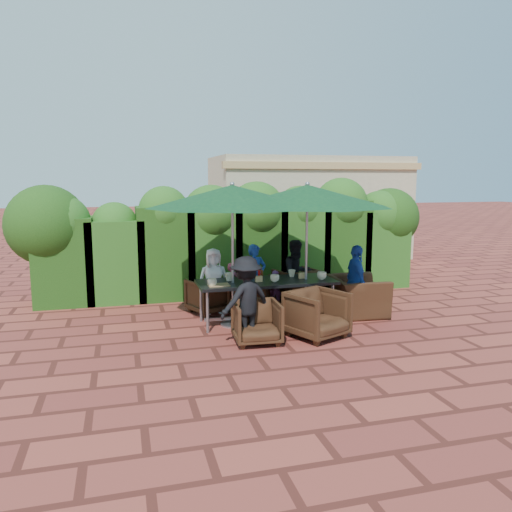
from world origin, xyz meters
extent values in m
plane|color=brown|center=(0.00, 0.00, 0.00)|extent=(80.00, 80.00, 0.00)
cube|color=black|center=(0.04, -0.04, 0.72)|extent=(2.41, 0.90, 0.05)
cube|color=gray|center=(0.04, -0.04, 0.12)|extent=(2.21, 0.05, 0.05)
cylinder|color=gray|center=(-1.06, -0.39, 0.35)|extent=(0.05, 0.05, 0.70)
cylinder|color=gray|center=(-1.06, 0.31, 0.35)|extent=(0.05, 0.05, 0.70)
cylinder|color=gray|center=(1.15, -0.39, 0.35)|extent=(0.05, 0.05, 0.70)
cylinder|color=gray|center=(1.15, 0.31, 0.35)|extent=(0.05, 0.05, 0.70)
cylinder|color=gray|center=(-0.56, -0.06, 0.01)|extent=(0.44, 0.44, 0.03)
cylinder|color=gray|center=(-0.56, -0.06, 1.20)|extent=(0.04, 0.04, 2.40)
cone|color=#0B321A|center=(-0.56, -0.06, 2.22)|extent=(2.90, 2.90, 0.38)
sphere|color=gray|center=(-0.56, -0.06, 2.42)|extent=(0.08, 0.08, 0.08)
cylinder|color=gray|center=(0.76, -0.10, 0.01)|extent=(0.44, 0.44, 0.03)
cylinder|color=gray|center=(0.76, -0.10, 1.20)|extent=(0.04, 0.04, 2.40)
cone|color=#0B321A|center=(0.76, -0.10, 2.22)|extent=(2.99, 2.99, 0.38)
sphere|color=gray|center=(0.76, -0.10, 2.42)|extent=(0.08, 0.08, 0.08)
imported|color=black|center=(-0.82, 0.88, 0.36)|extent=(0.90, 0.87, 0.72)
imported|color=black|center=(-0.04, 0.81, 0.37)|extent=(0.94, 0.92, 0.75)
imported|color=black|center=(1.00, 0.99, 0.40)|extent=(0.94, 0.90, 0.81)
imported|color=black|center=(-0.42, -1.08, 0.36)|extent=(0.73, 0.69, 0.72)
imported|color=black|center=(0.59, -1.07, 0.42)|extent=(1.05, 1.02, 0.83)
imported|color=black|center=(1.84, 0.05, 0.47)|extent=(0.79, 1.13, 0.93)
imported|color=white|center=(-0.73, 0.86, 0.61)|extent=(0.61, 0.37, 1.22)
imported|color=#1F47AB|center=(0.11, 0.97, 0.63)|extent=(0.52, 0.45, 1.26)
imported|color=black|center=(0.92, 0.83, 0.67)|extent=(0.71, 0.52, 1.33)
imported|color=black|center=(-0.56, -1.01, 0.67)|extent=(0.95, 0.69, 1.35)
imported|color=#1F47AB|center=(1.76, -0.05, 0.66)|extent=(0.47, 0.81, 1.32)
imported|color=#CD486F|center=(-0.31, 1.11, 0.44)|extent=(0.39, 0.35, 0.89)
imported|color=#814392|center=(0.51, 0.92, 0.37)|extent=(0.31, 0.27, 0.73)
imported|color=#23803E|center=(1.89, 4.10, 0.83)|extent=(1.62, 0.84, 1.65)
imported|color=#CD486F|center=(2.22, 4.31, 0.86)|extent=(0.94, 0.73, 1.73)
imported|color=gray|center=(3.19, 4.43, 0.78)|extent=(1.04, 0.55, 1.56)
imported|color=beige|center=(-0.95, -0.25, 0.81)|extent=(0.16, 0.16, 0.13)
imported|color=beige|center=(-0.59, 0.11, 0.82)|extent=(0.15, 0.15, 0.14)
imported|color=beige|center=(0.15, -0.18, 0.81)|extent=(0.16, 0.16, 0.13)
imported|color=beige|center=(0.59, 0.17, 0.81)|extent=(0.14, 0.14, 0.13)
imported|color=beige|center=(1.02, -0.19, 0.82)|extent=(0.17, 0.17, 0.13)
cylinder|color=#B20C0A|center=(-0.06, 0.06, 0.83)|extent=(0.04, 0.04, 0.17)
cylinder|color=#4C230C|center=(-0.01, 0.07, 0.83)|extent=(0.04, 0.04, 0.17)
cube|color=#A47F4F|center=(-0.84, -0.23, 0.76)|extent=(0.35, 0.25, 0.02)
cube|color=tan|center=(-0.11, -0.11, 0.80)|extent=(0.12, 0.06, 0.10)
cube|color=tan|center=(0.72, -0.01, 0.80)|extent=(0.12, 0.06, 0.10)
cube|color=#18390F|center=(-3.50, 2.30, 0.88)|extent=(1.15, 0.95, 1.75)
sphere|color=#18390F|center=(-3.50, 2.30, 1.65)|extent=(1.11, 1.11, 1.11)
cube|color=#18390F|center=(-2.50, 2.30, 0.84)|extent=(1.15, 0.95, 1.68)
sphere|color=#18390F|center=(-2.50, 2.30, 1.58)|extent=(0.93, 0.93, 0.93)
cube|color=#18390F|center=(-1.50, 2.30, 0.97)|extent=(1.15, 0.95, 1.94)
sphere|color=#18390F|center=(-1.50, 2.30, 1.84)|extent=(1.05, 1.05, 1.05)
cube|color=#18390F|center=(-0.50, 2.30, 0.93)|extent=(1.15, 0.95, 1.87)
sphere|color=#18390F|center=(-0.50, 2.30, 1.77)|extent=(1.25, 1.25, 1.25)
cube|color=#18390F|center=(0.50, 2.30, 0.96)|extent=(1.15, 0.95, 1.92)
sphere|color=#18390F|center=(0.50, 2.30, 1.82)|extent=(1.27, 1.27, 1.27)
cube|color=#18390F|center=(1.50, 2.30, 0.96)|extent=(1.15, 0.95, 1.93)
sphere|color=#18390F|center=(1.50, 2.30, 1.83)|extent=(1.07, 1.07, 1.07)
cube|color=#18390F|center=(2.50, 2.30, 1.01)|extent=(1.15, 0.95, 2.03)
sphere|color=#18390F|center=(2.50, 2.30, 1.93)|extent=(1.22, 1.22, 1.22)
cube|color=#18390F|center=(3.50, 2.30, 0.88)|extent=(1.15, 0.95, 1.77)
sphere|color=#18390F|center=(3.50, 2.30, 1.67)|extent=(1.15, 1.15, 1.15)
sphere|color=#18390F|center=(-3.80, 2.40, 1.60)|extent=(1.60, 1.60, 1.60)
sphere|color=#18390F|center=(3.80, 2.40, 1.60)|extent=(1.40, 1.40, 1.40)
cube|color=beige|center=(3.50, 7.00, 1.60)|extent=(6.00, 3.00, 3.20)
cube|color=tan|center=(3.50, 5.55, 2.90)|extent=(6.20, 0.25, 0.20)
camera|label=1|loc=(-2.36, -8.24, 2.50)|focal=35.00mm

